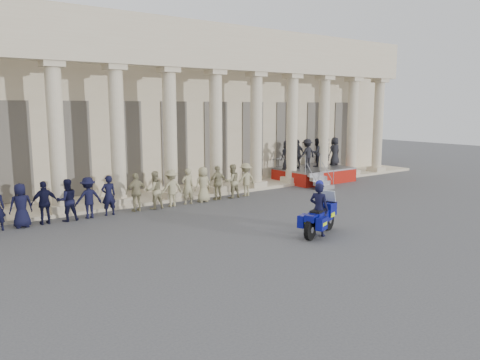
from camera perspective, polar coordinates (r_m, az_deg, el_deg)
The scene contains 6 objects.
ground at distance 15.65m, azimuth 1.41°, elevation -7.75°, with size 90.00×90.00×0.00m, color #444446.
building at distance 28.13m, azimuth -17.50°, elevation 8.62°, with size 40.00×12.50×9.00m.
officer_rank at distance 19.47m, azimuth -22.51°, elevation -2.56°, with size 20.65×0.64×1.68m.
reviewing_stand at distance 28.46m, azimuth 8.80°, elevation 2.68°, with size 4.84×4.04×2.58m.
motorcycle at distance 16.78m, azimuth 9.74°, elevation -4.45°, with size 2.22×1.31×1.49m.
rider at distance 16.59m, azimuth 9.60°, elevation -3.42°, with size 0.66×0.80×1.98m.
Camera 1 is at (-9.19, -11.84, 4.50)m, focal length 35.00 mm.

